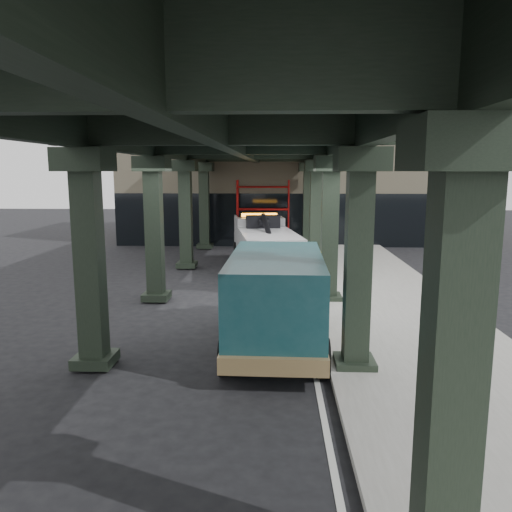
# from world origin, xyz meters

# --- Properties ---
(ground) EXTENTS (90.00, 90.00, 0.00)m
(ground) POSITION_xyz_m (0.00, 0.00, 0.00)
(ground) COLOR black
(ground) RESTS_ON ground
(sidewalk) EXTENTS (5.00, 40.00, 0.15)m
(sidewalk) POSITION_xyz_m (4.50, 2.00, 0.07)
(sidewalk) COLOR gray
(sidewalk) RESTS_ON ground
(lane_stripe) EXTENTS (0.12, 38.00, 0.01)m
(lane_stripe) POSITION_xyz_m (1.70, 2.00, 0.01)
(lane_stripe) COLOR silver
(lane_stripe) RESTS_ON ground
(viaduct) EXTENTS (7.40, 32.00, 6.40)m
(viaduct) POSITION_xyz_m (-0.40, 2.00, 5.46)
(viaduct) COLOR black
(viaduct) RESTS_ON ground
(building) EXTENTS (22.00, 10.00, 8.00)m
(building) POSITION_xyz_m (2.00, 20.00, 4.00)
(building) COLOR #C6B793
(building) RESTS_ON ground
(scaffolding) EXTENTS (3.08, 0.88, 4.00)m
(scaffolding) POSITION_xyz_m (0.00, 14.64, 2.11)
(scaffolding) COLOR #AC0F0D
(scaffolding) RESTS_ON ground
(tow_truck) EXTENTS (3.36, 8.25, 2.63)m
(tow_truck) POSITION_xyz_m (0.23, 7.49, 1.28)
(tow_truck) COLOR black
(tow_truck) RESTS_ON ground
(towed_van) EXTENTS (2.57, 6.15, 2.47)m
(towed_van) POSITION_xyz_m (0.81, -2.46, 1.33)
(towed_van) COLOR #11393E
(towed_van) RESTS_ON ground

